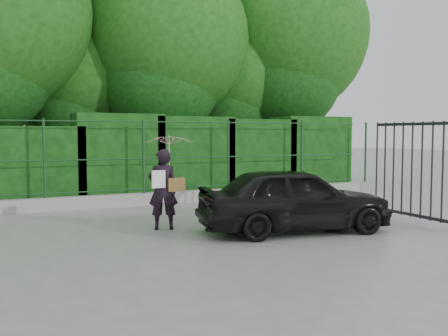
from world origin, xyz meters
name	(u,v)px	position (x,y,z in m)	size (l,w,h in m)	color
ground	(197,243)	(0.00, 0.00, 0.00)	(80.00, 80.00, 0.00)	gray
kerb	(128,200)	(0.00, 4.50, 0.15)	(14.00, 0.25, 0.30)	#9E9E99
fence	(136,157)	(0.22, 4.50, 1.20)	(14.13, 0.06, 1.80)	#173F1D
hedge	(127,160)	(0.23, 5.50, 1.06)	(14.20, 1.20, 2.27)	black
trees	(137,40)	(1.14, 7.74, 4.62)	(17.10, 6.15, 8.08)	black
gate	(442,165)	(4.60, -0.72, 1.19)	(0.22, 2.33, 2.36)	#25252B
woman	(168,167)	(-0.03, 1.36, 1.16)	(0.90, 0.89, 1.75)	black
car	(294,199)	(1.95, 0.14, 0.59)	(1.39, 3.46, 1.18)	black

